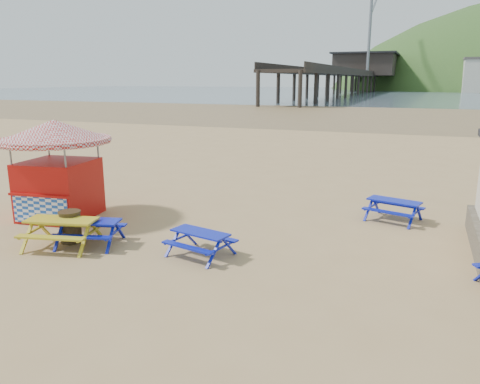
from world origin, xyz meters
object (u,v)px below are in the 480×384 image
at_px(picnic_table_blue_b, 393,210).
at_px(ice_cream_kiosk, 57,157).
at_px(picnic_table_yellow, 63,233).
at_px(litter_bin, 71,226).

distance_m(picnic_table_blue_b, ice_cream_kiosk, 11.42).
distance_m(picnic_table_yellow, litter_bin, 0.40).
relative_size(picnic_table_blue_b, ice_cream_kiosk, 0.48).
height_order(picnic_table_yellow, ice_cream_kiosk, ice_cream_kiosk).
xyz_separation_m(picnic_table_blue_b, picnic_table_yellow, (-8.53, -6.03, 0.05)).
bearing_deg(picnic_table_blue_b, litter_bin, -130.54).
bearing_deg(picnic_table_yellow, picnic_table_blue_b, 22.48).
bearing_deg(litter_bin, picnic_table_blue_b, 33.33).
xyz_separation_m(picnic_table_blue_b, ice_cream_kiosk, (-10.66, -3.71, 1.74)).
xyz_separation_m(ice_cream_kiosk, litter_bin, (2.08, -1.93, -1.62)).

